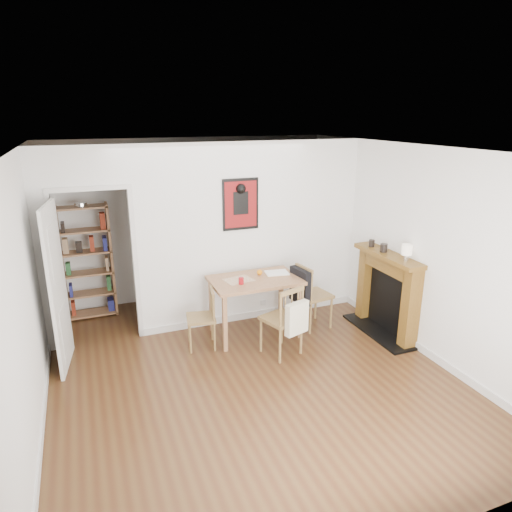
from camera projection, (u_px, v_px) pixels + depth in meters
name	position (u px, v px, depth m)	size (l,w,h in m)	color
ground	(247.00, 369.00, 5.50)	(5.20, 5.20, 0.00)	#4C3118
room_shell	(220.00, 238.00, 6.34)	(5.20, 5.20, 5.20)	white
dining_table	(255.00, 286.00, 6.19)	(1.20, 0.76, 0.82)	#A9774F
chair_left	(201.00, 319.00, 5.93)	(0.47, 0.47, 0.80)	olive
chair_right	(312.00, 295.00, 6.47)	(0.60, 0.54, 0.95)	olive
chair_front	(282.00, 319.00, 5.74)	(0.59, 0.63, 0.94)	olive
bookshelf	(87.00, 263.00, 6.73)	(0.72, 0.29, 1.71)	#A9774F
fireplace	(388.00, 291.00, 6.29)	(0.45, 1.25, 1.16)	brown
red_glass	(241.00, 281.00, 5.96)	(0.07, 0.07, 0.09)	maroon
orange_fruit	(260.00, 272.00, 6.29)	(0.08, 0.08, 0.08)	orange
placemat	(238.00, 280.00, 6.11)	(0.37, 0.28, 0.00)	beige
notebook	(277.00, 273.00, 6.37)	(0.31, 0.23, 0.02)	white
mantel_lamp	(407.00, 251.00, 5.78)	(0.13, 0.13, 0.21)	silver
ceramic_jar_a	(384.00, 248.00, 6.15)	(0.10, 0.10, 0.12)	black
ceramic_jar_b	(372.00, 243.00, 6.40)	(0.08, 0.08, 0.10)	black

